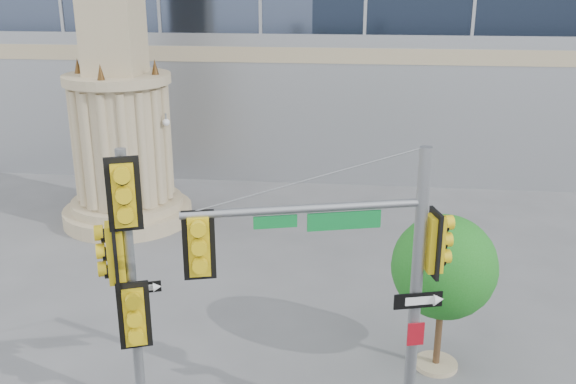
# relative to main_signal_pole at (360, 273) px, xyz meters

# --- Properties ---
(monument) EXTENTS (4.40, 4.40, 16.60)m
(monument) POSITION_rel_main_signal_pole_xyz_m (-7.99, 10.52, 2.06)
(monument) COLOR tan
(monument) RESTS_ON ground
(main_signal_pole) EXTENTS (4.24, 1.50, 5.58)m
(main_signal_pole) POSITION_rel_main_signal_pole_xyz_m (0.00, 0.00, 0.00)
(main_signal_pole) COLOR slate
(main_signal_pole) RESTS_ON ground
(secondary_signal_pole) EXTENTS (1.00, 0.72, 5.34)m
(secondary_signal_pole) POSITION_rel_main_signal_pole_xyz_m (-4.16, 0.39, -0.32)
(secondary_signal_pole) COLOR slate
(secondary_signal_pole) RESTS_ON ground
(street_tree) EXTENTS (2.25, 2.20, 3.50)m
(street_tree) POSITION_rel_main_signal_pole_xyz_m (1.81, 2.69, -1.15)
(street_tree) COLOR tan
(street_tree) RESTS_ON ground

